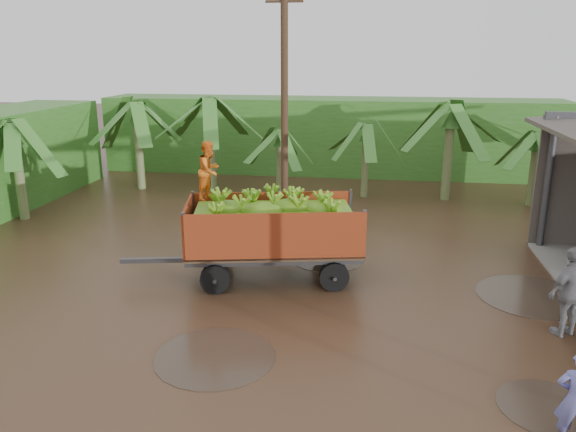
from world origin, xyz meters
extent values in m
plane|color=black|center=(0.00, 0.00, 0.00)|extent=(100.00, 100.00, 0.00)
cube|color=#2D661E|center=(-2.00, 16.00, 1.80)|extent=(22.00, 3.00, 3.60)
cube|color=#47474C|center=(-5.37, 1.51, 0.54)|extent=(1.76, 0.48, 0.12)
imported|color=orange|center=(-4.00, 2.18, 2.83)|extent=(0.77, 0.88, 1.52)
imported|color=gray|center=(4.31, -0.02, 0.98)|extent=(1.23, 0.99, 1.96)
cylinder|color=#47301E|center=(-2.80, 6.96, 3.93)|extent=(0.24, 0.24, 7.86)
cube|color=#47301E|center=(-2.80, 6.96, 7.27)|extent=(1.20, 0.08, 0.08)
camera|label=1|loc=(0.12, -11.49, 5.77)|focal=35.00mm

